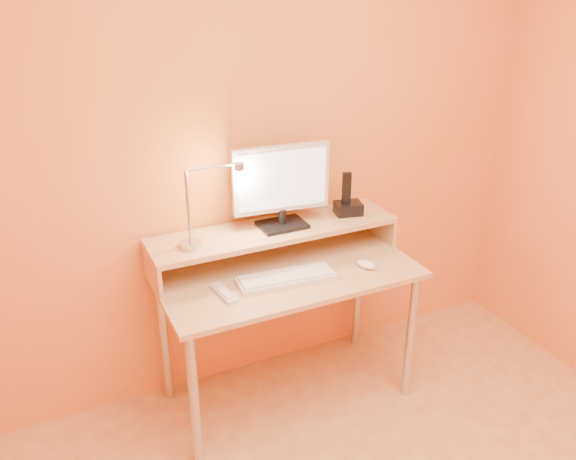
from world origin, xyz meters
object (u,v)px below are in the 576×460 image
lamp_base (191,244)px  keyboard (286,278)px  phone_dock (348,208)px  remote_control (224,293)px  monitor_panel (281,179)px  mouse (366,264)px

lamp_base → keyboard: (0.37, -0.20, -0.16)m
phone_dock → keyboard: phone_dock is taller
phone_dock → remote_control: bearing=-150.8°
monitor_panel → remote_control: monitor_panel is taller
monitor_panel → remote_control: size_ratio=2.57×
remote_control → monitor_panel: bearing=24.3°
lamp_base → keyboard: size_ratio=0.23×
phone_dock → keyboard: bearing=-140.7°
monitor_panel → phone_dock: monitor_panel is taller
keyboard → lamp_base: bearing=157.2°
phone_dock → lamp_base: bearing=-165.4°
monitor_panel → phone_dock: size_ratio=3.55×
lamp_base → remote_control: lamp_base is taller
lamp_base → keyboard: lamp_base is taller
keyboard → mouse: mouse is taller
mouse → lamp_base: bearing=142.3°
lamp_base → mouse: size_ratio=0.99×
mouse → monitor_panel: bearing=117.3°
lamp_base → phone_dock: size_ratio=0.77×
lamp_base → phone_dock: (0.82, 0.03, 0.02)m
lamp_base → keyboard: 0.45m
monitor_panel → lamp_base: 0.51m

